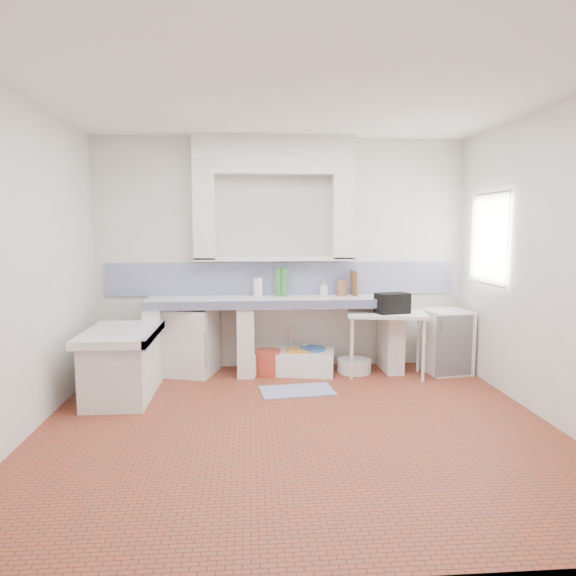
{
  "coord_description": "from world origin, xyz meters",
  "views": [
    {
      "loc": [
        -0.4,
        -4.33,
        1.73
      ],
      "look_at": [
        0.0,
        1.0,
        1.1
      ],
      "focal_mm": 32.25,
      "sensor_mm": 36.0,
      "label": 1
    }
  ],
  "objects": [
    {
      "name": "floor",
      "position": [
        0.0,
        0.0,
        0.0
      ],
      "size": [
        4.5,
        4.5,
        0.0
      ],
      "primitive_type": "plane",
      "color": "brown",
      "rests_on": "ground"
    },
    {
      "name": "ceiling",
      "position": [
        0.0,
        0.0,
        2.8
      ],
      "size": [
        4.5,
        4.5,
        0.0
      ],
      "primitive_type": "plane",
      "rotation": [
        3.14,
        0.0,
        0.0
      ],
      "color": "white",
      "rests_on": "ground"
    },
    {
      "name": "wall_back",
      "position": [
        0.0,
        2.0,
        1.4
      ],
      "size": [
        4.5,
        0.0,
        4.5
      ],
      "primitive_type": "plane",
      "rotation": [
        1.57,
        0.0,
        0.0
      ],
      "color": "white",
      "rests_on": "ground"
    },
    {
      "name": "wall_front",
      "position": [
        0.0,
        -2.0,
        1.4
      ],
      "size": [
        4.5,
        0.0,
        4.5
      ],
      "primitive_type": "plane",
      "rotation": [
        -1.57,
        0.0,
        0.0
      ],
      "color": "white",
      "rests_on": "ground"
    },
    {
      "name": "wall_left",
      "position": [
        -2.25,
        0.0,
        1.4
      ],
      "size": [
        0.0,
        4.5,
        4.5
      ],
      "primitive_type": "plane",
      "rotation": [
        1.57,
        0.0,
        1.57
      ],
      "color": "white",
      "rests_on": "ground"
    },
    {
      "name": "wall_right",
      "position": [
        2.25,
        0.0,
        1.4
      ],
      "size": [
        0.0,
        4.5,
        4.5
      ],
      "primitive_type": "plane",
      "rotation": [
        1.57,
        0.0,
        -1.57
      ],
      "color": "white",
      "rests_on": "ground"
    },
    {
      "name": "alcove_mass",
      "position": [
        -0.1,
        1.88,
        2.58
      ],
      "size": [
        1.9,
        0.25,
        0.45
      ],
      "primitive_type": "cube",
      "color": "white",
      "rests_on": "ground"
    },
    {
      "name": "window_frame",
      "position": [
        2.42,
        1.2,
        1.6
      ],
      "size": [
        0.35,
        0.86,
        1.06
      ],
      "primitive_type": "cube",
      "color": "#331C10",
      "rests_on": "ground"
    },
    {
      "name": "lace_valance",
      "position": [
        2.28,
        1.2,
        1.98
      ],
      "size": [
        0.01,
        0.84,
        0.24
      ],
      "primitive_type": "cube",
      "color": "white",
      "rests_on": "ground"
    },
    {
      "name": "counter_slab",
      "position": [
        -0.1,
        1.7,
        0.86
      ],
      "size": [
        3.0,
        0.6,
        0.08
      ],
      "primitive_type": "cube",
      "color": "white",
      "rests_on": "ground"
    },
    {
      "name": "counter_lip",
      "position": [
        -0.1,
        1.42,
        0.86
      ],
      "size": [
        3.0,
        0.04,
        0.1
      ],
      "primitive_type": "cube",
      "color": "navy",
      "rests_on": "ground"
    },
    {
      "name": "counter_pier_left",
      "position": [
        -1.5,
        1.7,
        0.41
      ],
      "size": [
        0.2,
        0.55,
        0.82
      ],
      "primitive_type": "cube",
      "color": "white",
      "rests_on": "ground"
    },
    {
      "name": "counter_pier_mid",
      "position": [
        -0.45,
        1.7,
        0.41
      ],
      "size": [
        0.2,
        0.55,
        0.82
      ],
      "primitive_type": "cube",
      "color": "white",
      "rests_on": "ground"
    },
    {
      "name": "counter_pier_right",
      "position": [
        1.3,
        1.7,
        0.41
      ],
      "size": [
        0.2,
        0.55,
        0.82
      ],
      "primitive_type": "cube",
      "color": "white",
      "rests_on": "ground"
    },
    {
      "name": "peninsula_top",
      "position": [
        -1.7,
        0.9,
        0.66
      ],
      "size": [
        0.7,
        1.1,
        0.08
      ],
      "primitive_type": "cube",
      "color": "white",
      "rests_on": "ground"
    },
    {
      "name": "peninsula_base",
      "position": [
        -1.7,
        0.9,
        0.31
      ],
      "size": [
        0.6,
        1.0,
        0.62
      ],
      "primitive_type": "cube",
      "color": "white",
      "rests_on": "ground"
    },
    {
      "name": "peninsula_lip",
      "position": [
        -1.37,
        0.9,
        0.66
      ],
      "size": [
        0.04,
        1.1,
        0.1
      ],
      "primitive_type": "cube",
      "color": "navy",
      "rests_on": "ground"
    },
    {
      "name": "backsplash",
      "position": [
        0.0,
        1.99,
        1.1
      ],
      "size": [
        4.27,
        0.03,
        0.4
      ],
      "primitive_type": "cube",
      "color": "navy",
      "rests_on": "ground"
    },
    {
      "name": "stove",
      "position": [
        -1.1,
        1.72,
        0.39
      ],
      "size": [
        0.68,
        0.67,
        0.79
      ],
      "primitive_type": "cube",
      "rotation": [
        0.0,
        0.0,
        -0.29
      ],
      "color": "white",
      "rests_on": "ground"
    },
    {
      "name": "sink",
      "position": [
        0.11,
        1.7,
        0.12
      ],
      "size": [
        1.07,
        0.72,
        0.24
      ],
      "primitive_type": "cube",
      "rotation": [
        0.0,
        0.0,
        -0.2
      ],
      "color": "white",
      "rests_on": "ground"
    },
    {
      "name": "side_table",
      "position": [
        1.18,
        1.46,
        0.37
      ],
      "size": [
        0.97,
        0.65,
        0.04
      ],
      "primitive_type": "cube",
      "rotation": [
        0.0,
        0.0,
        -0.18
      ],
      "color": "white",
      "rests_on": "ground"
    },
    {
      "name": "fridge",
      "position": [
        1.94,
        1.56,
        0.38
      ],
      "size": [
        0.56,
        0.56,
        0.75
      ],
      "primitive_type": "cube",
      "rotation": [
        0.0,
        0.0,
        0.16
      ],
      "color": "white",
      "rests_on": "ground"
    },
    {
      "name": "bucket_red",
      "position": [
        -0.2,
        1.6,
        0.15
      ],
      "size": [
        0.41,
        0.41,
        0.29
      ],
      "primitive_type": "cylinder",
      "rotation": [
        0.0,
        0.0,
        0.37
      ],
      "color": "#AF3A28",
      "rests_on": "ground"
    },
    {
      "name": "bucket_orange",
      "position": [
        0.17,
        1.63,
        0.14
      ],
      "size": [
        0.32,
        0.32,
        0.29
      ],
      "primitive_type": "cylinder",
      "rotation": [
        0.0,
        0.0,
        0.02
      ],
      "color": "gold",
      "rests_on": "ground"
    },
    {
      "name": "bucket_blue",
      "position": [
        0.35,
        1.69,
        0.15
      ],
      "size": [
        0.4,
        0.4,
        0.29
      ],
      "primitive_type": "cylinder",
      "rotation": [
        0.0,
        0.0,
        -0.38
      ],
      "color": "#2A5AB6",
      "rests_on": "ground"
    },
    {
      "name": "basin_white",
      "position": [
        0.84,
        1.63,
        0.08
      ],
      "size": [
        0.5,
        0.5,
        0.16
      ],
      "primitive_type": "cylinder",
      "rotation": [
        0.0,
        0.0,
        0.29
      ],
      "color": "white",
      "rests_on": "ground"
    },
    {
      "name": "water_bottle_a",
      "position": [
        0.1,
        1.85,
        0.15
      ],
      "size": [
        0.1,
        0.1,
        0.29
      ],
      "primitive_type": "cylinder",
      "rotation": [
        0.0,
        0.0,
        0.42
      ],
      "color": "silver",
      "rests_on": "ground"
    },
    {
      "name": "water_bottle_b",
      "position": [
        0.27,
        1.85,
        0.15
      ],
      "size": [
        0.1,
        0.1,
        0.31
      ],
      "primitive_type": "cylinder",
      "rotation": [
        0.0,
        0.0,
        -0.21
      ],
      "color": "silver",
      "rests_on": "ground"
    },
    {
      "name": "black_bag",
      "position": [
        1.23,
        1.42,
        0.86
      ],
      "size": [
        0.41,
        0.29,
        0.23
      ],
      "primitive_type": "cube",
      "rotation": [
        0.0,
        0.0,
        0.24
      ],
      "color": "black",
      "rests_on": "side_table"
    },
    {
      "name": "green_bottle_a",
      "position": [
        -0.06,
        1.85,
        1.07
      ],
      "size": [
        0.09,
        0.09,
        0.34
      ],
      "primitive_type": "cylinder",
      "rotation": [
        0.0,
        0.0,
        -0.33
      ],
      "color": "#367E3C",
      "rests_on": "counter_slab"
    },
    {
      "name": "green_bottle_b",
      "position": [
        0.01,
        1.85,
        1.07
      ],
      "size": [
        0.08,
        0.08,
        0.35
      ],
      "primitive_type": "cylinder",
      "rotation": [
        0.0,
        0.0,
        0.09
      ],
      "color": "#367E3C",
      "rests_on": "counter_slab"
    },
    {
      "name": "knife_block",
      "position": [
        0.72,
        1.85,
        0.99
      ],
      "size": [
        0.11,
        0.1,
        0.19
      ],
      "primitive_type": "cube",
      "rotation": [
        0.0,
        0.0,
        0.24
      ],
      "color": "#915D3A",
      "rests_on": "counter_slab"
    },
    {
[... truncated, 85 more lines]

